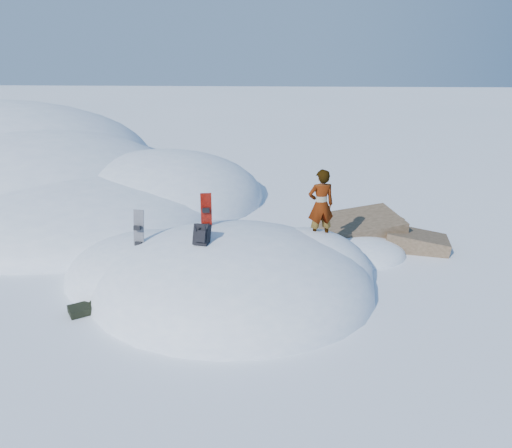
{
  "coord_description": "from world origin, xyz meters",
  "views": [
    {
      "loc": [
        1.11,
        -11.04,
        5.78
      ],
      "look_at": [
        0.56,
        0.3,
        1.63
      ],
      "focal_mm": 35.0,
      "sensor_mm": 36.0,
      "label": 1
    }
  ],
  "objects_px": {
    "backpack": "(202,235)",
    "person": "(321,205)",
    "snowboard_red": "(206,220)",
    "snowboard_dark": "(139,237)"
  },
  "relations": [
    {
      "from": "backpack",
      "to": "person",
      "type": "xyz_separation_m",
      "value": [
        2.8,
        1.53,
        0.26
      ]
    },
    {
      "from": "person",
      "to": "snowboard_dark",
      "type": "bearing_deg",
      "value": -3.47
    },
    {
      "from": "snowboard_dark",
      "to": "backpack",
      "type": "distance_m",
      "value": 1.86
    },
    {
      "from": "snowboard_red",
      "to": "backpack",
      "type": "distance_m",
      "value": 1.17
    },
    {
      "from": "snowboard_red",
      "to": "person",
      "type": "xyz_separation_m",
      "value": [
        2.86,
        0.36,
        0.31
      ]
    },
    {
      "from": "snowboard_red",
      "to": "person",
      "type": "height_order",
      "value": "person"
    },
    {
      "from": "snowboard_dark",
      "to": "person",
      "type": "xyz_separation_m",
      "value": [
        4.48,
        0.82,
        0.64
      ]
    },
    {
      "from": "backpack",
      "to": "snowboard_dark",
      "type": "bearing_deg",
      "value": 171.29
    },
    {
      "from": "snowboard_red",
      "to": "backpack",
      "type": "xyz_separation_m",
      "value": [
        0.06,
        -1.17,
        0.05
      ]
    },
    {
      "from": "snowboard_red",
      "to": "backpack",
      "type": "relative_size",
      "value": 2.53
    }
  ]
}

